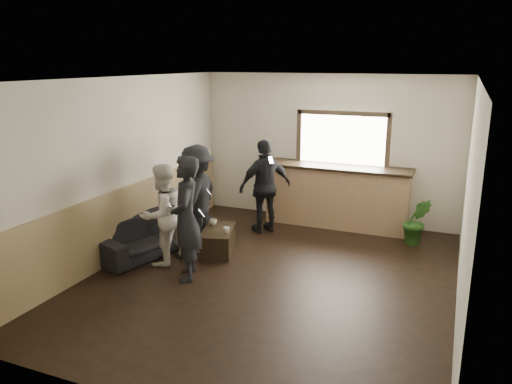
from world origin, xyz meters
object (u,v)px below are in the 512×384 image
at_px(bar_counter, 337,192).
at_px(sofa, 153,233).
at_px(cup_a, 213,222).
at_px(coffee_table, 218,240).
at_px(person_a, 186,219).
at_px(person_b, 162,215).
at_px(potted_plant, 417,221).
at_px(person_d, 265,187).
at_px(cup_b, 227,230).
at_px(person_c, 197,196).

height_order(bar_counter, sofa, bar_counter).
bearing_deg(sofa, cup_a, -40.27).
bearing_deg(coffee_table, person_a, -87.39).
xyz_separation_m(sofa, person_b, (0.45, -0.39, 0.48)).
distance_m(bar_counter, potted_plant, 1.59).
relative_size(bar_counter, person_d, 1.60).
xyz_separation_m(cup_a, cup_b, (0.38, -0.29, 0.00)).
distance_m(bar_counter, person_d, 1.42).
height_order(potted_plant, person_c, person_c).
distance_m(sofa, person_a, 1.39).
height_order(cup_b, person_d, person_d).
bearing_deg(sofa, coffee_table, -54.13).
bearing_deg(person_a, person_b, -143.97).
bearing_deg(person_d, potted_plant, 140.48).
bearing_deg(bar_counter, person_a, -114.00).
xyz_separation_m(cup_b, person_a, (-0.16, -0.96, 0.46)).
distance_m(potted_plant, person_a, 3.95).
bearing_deg(person_b, person_c, -167.21).
relative_size(sofa, potted_plant, 2.50).
distance_m(coffee_table, person_b, 1.10).
height_order(person_a, person_c, person_a).
relative_size(coffee_table, cup_b, 8.19).
relative_size(coffee_table, cup_a, 7.22).
height_order(person_a, person_d, person_a).
bearing_deg(person_b, sofa, -111.44).
distance_m(coffee_table, person_d, 1.42).
bearing_deg(person_b, coffee_table, 162.57).
xyz_separation_m(bar_counter, person_a, (-1.40, -3.14, 0.25)).
relative_size(coffee_table, person_d, 0.51).
relative_size(bar_counter, coffee_table, 3.15).
relative_size(bar_counter, person_b, 1.73).
xyz_separation_m(cup_a, person_b, (-0.37, -0.93, 0.35)).
xyz_separation_m(potted_plant, person_d, (-2.60, -0.37, 0.44)).
bearing_deg(person_a, potted_plant, 106.33).
bearing_deg(coffee_table, bar_counter, 55.21).
relative_size(sofa, person_c, 1.19).
relative_size(potted_plant, person_b, 0.52).
distance_m(sofa, person_c, 0.93).
height_order(bar_counter, coffee_table, bar_counter).
bearing_deg(person_c, bar_counter, 130.68).
bearing_deg(person_d, coffee_table, 26.64).
bearing_deg(coffee_table, person_c, 161.74).
xyz_separation_m(cup_a, potted_plant, (3.12, 1.40, -0.02)).
distance_m(person_a, person_c, 1.31).
bearing_deg(person_c, potted_plant, 108.16).
xyz_separation_m(bar_counter, cup_b, (-1.24, -2.18, -0.21)).
xyz_separation_m(coffee_table, person_b, (-0.55, -0.74, 0.59)).
height_order(sofa, cup_b, sofa).
relative_size(cup_a, cup_b, 1.13).
xyz_separation_m(potted_plant, person_b, (-3.49, -2.33, 0.37)).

